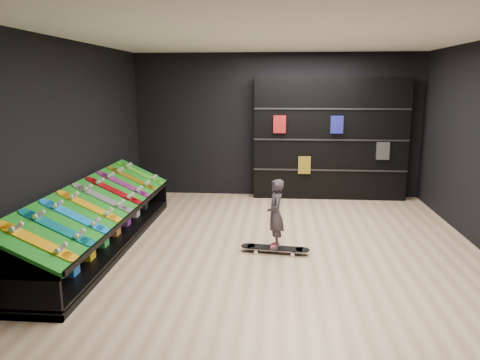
# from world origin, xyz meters

# --- Properties ---
(floor) EXTENTS (6.00, 7.00, 0.01)m
(floor) POSITION_xyz_m (0.00, 0.00, 0.00)
(floor) COLOR #CDAC8A
(floor) RESTS_ON ground
(ceiling) EXTENTS (6.00, 7.00, 0.01)m
(ceiling) POSITION_xyz_m (0.00, 0.00, 3.00)
(ceiling) COLOR white
(ceiling) RESTS_ON ground
(wall_back) EXTENTS (6.00, 0.02, 3.00)m
(wall_back) POSITION_xyz_m (0.00, 3.50, 1.50)
(wall_back) COLOR black
(wall_back) RESTS_ON ground
(wall_front) EXTENTS (6.00, 0.02, 3.00)m
(wall_front) POSITION_xyz_m (0.00, -3.50, 1.50)
(wall_front) COLOR black
(wall_front) RESTS_ON ground
(wall_left) EXTENTS (0.02, 7.00, 3.00)m
(wall_left) POSITION_xyz_m (-3.00, 0.00, 1.50)
(wall_left) COLOR black
(wall_left) RESTS_ON ground
(display_rack) EXTENTS (0.90, 4.50, 0.50)m
(display_rack) POSITION_xyz_m (-2.55, 0.00, 0.25)
(display_rack) COLOR black
(display_rack) RESTS_ON ground
(turf_ramp) EXTENTS (0.92, 4.50, 0.46)m
(turf_ramp) POSITION_xyz_m (-2.50, 0.00, 0.71)
(turf_ramp) COLOR #0F6411
(turf_ramp) RESTS_ON display_rack
(back_shelving) EXTENTS (3.12, 0.36, 2.50)m
(back_shelving) POSITION_xyz_m (1.11, 3.32, 1.25)
(back_shelving) COLOR black
(back_shelving) RESTS_ON ground
(floor_skateboard) EXTENTS (1.00, 0.34, 0.09)m
(floor_skateboard) POSITION_xyz_m (0.02, -0.08, 0.04)
(floor_skateboard) COLOR black
(floor_skateboard) RESTS_ON ground
(child) EXTENTS (0.18, 0.24, 0.59)m
(child) POSITION_xyz_m (0.02, -0.08, 0.39)
(child) COLOR black
(child) RESTS_ON floor_skateboard
(display_board_0) EXTENTS (0.93, 0.22, 0.50)m
(display_board_0) POSITION_xyz_m (-2.49, -1.90, 0.74)
(display_board_0) COLOR yellow
(display_board_0) RESTS_ON turf_ramp
(display_board_1) EXTENTS (0.93, 0.22, 0.50)m
(display_board_1) POSITION_xyz_m (-2.49, -1.42, 0.74)
(display_board_1) COLOR #0C8C99
(display_board_1) RESTS_ON turf_ramp
(display_board_2) EXTENTS (0.93, 0.22, 0.50)m
(display_board_2) POSITION_xyz_m (-2.49, -0.95, 0.74)
(display_board_2) COLOR blue
(display_board_2) RESTS_ON turf_ramp
(display_board_3) EXTENTS (0.93, 0.22, 0.50)m
(display_board_3) POSITION_xyz_m (-2.49, -0.48, 0.74)
(display_board_3) COLOR orange
(display_board_3) RESTS_ON turf_ramp
(display_board_4) EXTENTS (0.93, 0.22, 0.50)m
(display_board_4) POSITION_xyz_m (-2.49, 0.00, 0.74)
(display_board_4) COLOR black
(display_board_4) RESTS_ON turf_ramp
(display_board_5) EXTENTS (0.93, 0.22, 0.50)m
(display_board_5) POSITION_xyz_m (-2.49, 0.48, 0.74)
(display_board_5) COLOR red
(display_board_5) RESTS_ON turf_ramp
(display_board_6) EXTENTS (0.93, 0.22, 0.50)m
(display_board_6) POSITION_xyz_m (-2.49, 0.95, 0.74)
(display_board_6) COLOR #2626BF
(display_board_6) RESTS_ON turf_ramp
(display_board_7) EXTENTS (0.93, 0.22, 0.50)m
(display_board_7) POSITION_xyz_m (-2.49, 1.42, 0.74)
(display_board_7) COLOR yellow
(display_board_7) RESTS_ON turf_ramp
(display_board_8) EXTENTS (0.93, 0.22, 0.50)m
(display_board_8) POSITION_xyz_m (-2.49, 1.90, 0.74)
(display_board_8) COLOR green
(display_board_8) RESTS_ON turf_ramp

